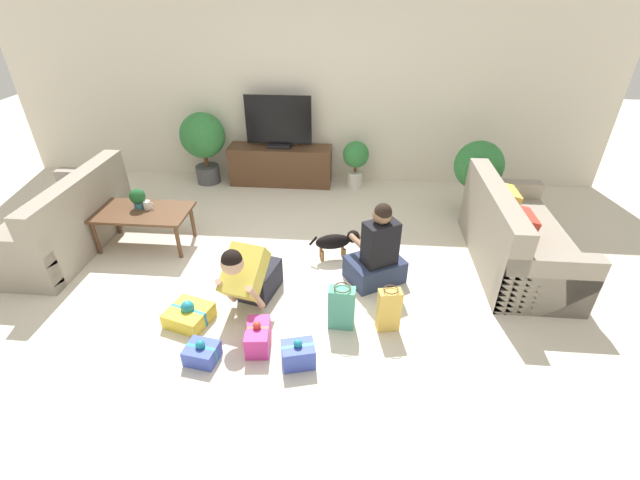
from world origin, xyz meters
The scene contains 21 objects.
ground_plane centered at (0.00, 0.00, 0.00)m, with size 16.00×16.00×0.00m, color beige.
wall_back centered at (0.00, 2.63, 1.30)m, with size 8.40×0.06×2.60m.
sofa_left centered at (-2.43, 0.43, 0.30)m, with size 0.84×1.71×0.85m.
sofa_right centered at (2.43, 0.53, 0.30)m, with size 0.84×1.71×0.85m.
coffee_table centered at (-1.57, 0.56, 0.39)m, with size 1.04×0.57×0.43m.
tv_console centered at (-0.33, 2.37, 0.28)m, with size 1.47×0.39×0.56m.
tv centered at (-0.33, 2.37, 0.88)m, with size 0.92×0.20×0.72m.
potted_plant_corner_right centered at (2.28, 1.73, 0.60)m, with size 0.60×0.60×0.92m.
potted_plant_back_right centered at (0.76, 2.32, 0.43)m, with size 0.37×0.37×0.68m.
potted_plant_back_left centered at (-1.41, 2.32, 0.65)m, with size 0.63×0.63×1.02m.
person_kneeling centered at (-0.16, -0.36, 0.33)m, with size 0.48×0.78×0.75m.
person_sitting centered at (1.00, 0.10, 0.31)m, with size 0.65×0.62×0.88m.
dog centered at (0.60, 0.48, 0.21)m, with size 0.55×0.25×0.31m.
gift_box_a centered at (-0.66, -0.65, 0.08)m, with size 0.43×0.42×0.22m.
gift_box_b centered at (0.01, -0.90, 0.11)m, with size 0.22×0.33×0.27m.
gift_box_c centered at (-0.41, -1.08, 0.08)m, with size 0.28×0.25×0.20m.
gift_box_d centered at (0.37, -1.05, 0.10)m, with size 0.30×0.25×0.25m.
gift_bag_a centered at (1.09, -0.59, 0.21)m, with size 0.21×0.15×0.43m.
gift_bag_b centered at (0.69, -0.59, 0.21)m, with size 0.23×0.15×0.43m.
mug centered at (-1.52, 0.62, 0.48)m, with size 0.12×0.08×0.09m.
tabletop_plant centered at (-1.62, 0.64, 0.56)m, with size 0.17×0.17×0.22m.
Camera 1 is at (0.74, -3.40, 2.65)m, focal length 24.00 mm.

